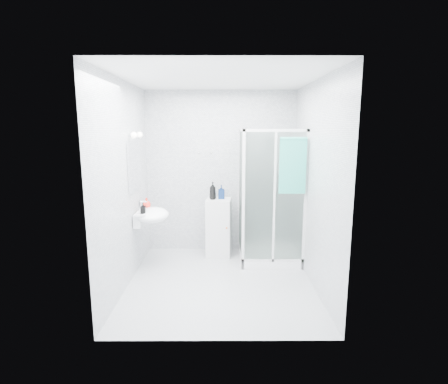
{
  "coord_description": "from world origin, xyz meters",
  "views": [
    {
      "loc": [
        0.04,
        -4.34,
        2.01
      ],
      "look_at": [
        0.05,
        0.35,
        1.15
      ],
      "focal_mm": 28.0,
      "sensor_mm": 36.0,
      "label": 1
    }
  ],
  "objects_px": {
    "shampoo_bottle_b": "(221,192)",
    "storage_cabinet": "(219,227)",
    "soap_dispenser_orange": "(147,203)",
    "shampoo_bottle_a": "(213,191)",
    "wall_basin": "(151,215)",
    "hand_towel": "(293,164)",
    "soap_dispenser_black": "(143,208)",
    "shower_enclosure": "(265,232)"
  },
  "relations": [
    {
      "from": "hand_towel",
      "to": "wall_basin",
      "type": "bearing_deg",
      "value": 177.52
    },
    {
      "from": "storage_cabinet",
      "to": "shampoo_bottle_a",
      "type": "distance_m",
      "value": 0.6
    },
    {
      "from": "shampoo_bottle_b",
      "to": "storage_cabinet",
      "type": "bearing_deg",
      "value": -150.36
    },
    {
      "from": "shower_enclosure",
      "to": "soap_dispenser_orange",
      "type": "height_order",
      "value": "shower_enclosure"
    },
    {
      "from": "shampoo_bottle_b",
      "to": "soap_dispenser_orange",
      "type": "bearing_deg",
      "value": -159.24
    },
    {
      "from": "hand_towel",
      "to": "soap_dispenser_black",
      "type": "bearing_deg",
      "value": -177.97
    },
    {
      "from": "shower_enclosure",
      "to": "soap_dispenser_orange",
      "type": "bearing_deg",
      "value": -175.25
    },
    {
      "from": "soap_dispenser_orange",
      "to": "soap_dispenser_black",
      "type": "distance_m",
      "value": 0.33
    },
    {
      "from": "soap_dispenser_orange",
      "to": "soap_dispenser_black",
      "type": "xyz_separation_m",
      "value": [
        0.02,
        -0.33,
        -0.0
      ]
    },
    {
      "from": "wall_basin",
      "to": "shampoo_bottle_b",
      "type": "xyz_separation_m",
      "value": [
        1.0,
        0.58,
        0.23
      ]
    },
    {
      "from": "wall_basin",
      "to": "soap_dispenser_orange",
      "type": "distance_m",
      "value": 0.24
    },
    {
      "from": "hand_towel",
      "to": "soap_dispenser_black",
      "type": "height_order",
      "value": "hand_towel"
    },
    {
      "from": "shampoo_bottle_a",
      "to": "shampoo_bottle_b",
      "type": "distance_m",
      "value": 0.14
    },
    {
      "from": "shampoo_bottle_a",
      "to": "shampoo_bottle_b",
      "type": "height_order",
      "value": "shampoo_bottle_a"
    },
    {
      "from": "storage_cabinet",
      "to": "shampoo_bottle_b",
      "type": "bearing_deg",
      "value": 35.57
    },
    {
      "from": "hand_towel",
      "to": "shampoo_bottle_a",
      "type": "bearing_deg",
      "value": 150.56
    },
    {
      "from": "shampoo_bottle_a",
      "to": "shampoo_bottle_b",
      "type": "relative_size",
      "value": 1.26
    },
    {
      "from": "shower_enclosure",
      "to": "soap_dispenser_black",
      "type": "bearing_deg",
      "value": -164.62
    },
    {
      "from": "hand_towel",
      "to": "soap_dispenser_orange",
      "type": "xyz_separation_m",
      "value": [
        -2.06,
        0.26,
        -0.59
      ]
    },
    {
      "from": "wall_basin",
      "to": "storage_cabinet",
      "type": "bearing_deg",
      "value": 30.36
    },
    {
      "from": "hand_towel",
      "to": "soap_dispenser_black",
      "type": "distance_m",
      "value": 2.12
    },
    {
      "from": "hand_towel",
      "to": "shampoo_bottle_a",
      "type": "xyz_separation_m",
      "value": [
        -1.1,
        0.62,
        -0.47
      ]
    },
    {
      "from": "shampoo_bottle_b",
      "to": "soap_dispenser_orange",
      "type": "height_order",
      "value": "shampoo_bottle_b"
    },
    {
      "from": "shower_enclosure",
      "to": "hand_towel",
      "type": "bearing_deg",
      "value": -52.24
    },
    {
      "from": "storage_cabinet",
      "to": "hand_towel",
      "type": "bearing_deg",
      "value": -26.62
    },
    {
      "from": "shower_enclosure",
      "to": "wall_basin",
      "type": "xyz_separation_m",
      "value": [
        -1.66,
        -0.32,
        0.35
      ]
    },
    {
      "from": "shampoo_bottle_b",
      "to": "shampoo_bottle_a",
      "type": "bearing_deg",
      "value": -161.66
    },
    {
      "from": "soap_dispenser_black",
      "to": "shower_enclosure",
      "type": "bearing_deg",
      "value": 15.38
    },
    {
      "from": "soap_dispenser_orange",
      "to": "hand_towel",
      "type": "bearing_deg",
      "value": -7.11
    },
    {
      "from": "storage_cabinet",
      "to": "soap_dispenser_orange",
      "type": "xyz_separation_m",
      "value": [
        -1.05,
        -0.39,
        0.48
      ]
    },
    {
      "from": "wall_basin",
      "to": "shampoo_bottle_a",
      "type": "distance_m",
      "value": 1.05
    },
    {
      "from": "wall_basin",
      "to": "shampoo_bottle_b",
      "type": "bearing_deg",
      "value": 30.33
    },
    {
      "from": "storage_cabinet",
      "to": "hand_towel",
      "type": "xyz_separation_m",
      "value": [
        1.01,
        -0.64,
        1.07
      ]
    },
    {
      "from": "storage_cabinet",
      "to": "soap_dispenser_black",
      "type": "xyz_separation_m",
      "value": [
        -1.02,
        -0.72,
        0.48
      ]
    },
    {
      "from": "shower_enclosure",
      "to": "shampoo_bottle_a",
      "type": "distance_m",
      "value": 1.02
    },
    {
      "from": "hand_towel",
      "to": "shampoo_bottle_b",
      "type": "height_order",
      "value": "hand_towel"
    },
    {
      "from": "wall_basin",
      "to": "hand_towel",
      "type": "distance_m",
      "value": 2.1
    },
    {
      "from": "shampoo_bottle_a",
      "to": "soap_dispenser_black",
      "type": "xyz_separation_m",
      "value": [
        -0.93,
        -0.7,
        -0.12
      ]
    },
    {
      "from": "shower_enclosure",
      "to": "wall_basin",
      "type": "bearing_deg",
      "value": -169.19
    },
    {
      "from": "shower_enclosure",
      "to": "hand_towel",
      "type": "xyz_separation_m",
      "value": [
        0.31,
        -0.4,
        1.08
      ]
    },
    {
      "from": "shower_enclosure",
      "to": "shampoo_bottle_b",
      "type": "height_order",
      "value": "shower_enclosure"
    },
    {
      "from": "shower_enclosure",
      "to": "soap_dispenser_black",
      "type": "distance_m",
      "value": 1.85
    }
  ]
}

